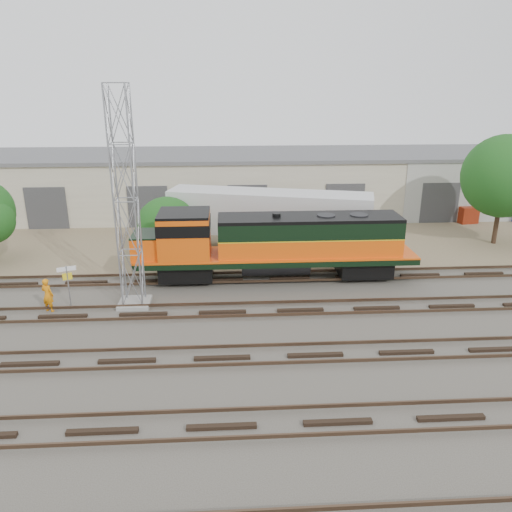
{
  "coord_description": "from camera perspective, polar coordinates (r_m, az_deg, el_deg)",
  "views": [
    {
      "loc": [
        0.33,
        -21.66,
        11.14
      ],
      "look_at": [
        1.86,
        4.0,
        2.2
      ],
      "focal_mm": 35.0,
      "sensor_mm": 36.0,
      "label": 1
    }
  ],
  "objects": [
    {
      "name": "ground",
      "position": [
        24.36,
        -3.85,
        -8.09
      ],
      "size": [
        140.0,
        140.0,
        0.0
      ],
      "primitive_type": "plane",
      "color": "#47423A",
      "rests_on": "ground"
    },
    {
      "name": "dirt_strip",
      "position": [
        38.31,
        -3.77,
        2.24
      ],
      "size": [
        80.0,
        16.0,
        0.02
      ],
      "primitive_type": "cube",
      "color": "#726047",
      "rests_on": "ground"
    },
    {
      "name": "tracks",
      "position": [
        21.69,
        -3.89,
        -11.53
      ],
      "size": [
        80.0,
        20.4,
        0.28
      ],
      "color": "black",
      "rests_on": "ground"
    },
    {
      "name": "warehouse",
      "position": [
        45.43,
        -3.76,
        8.37
      ],
      "size": [
        58.4,
        10.4,
        5.3
      ],
      "color": "beige",
      "rests_on": "ground"
    },
    {
      "name": "locomotive",
      "position": [
        29.15,
        1.75,
        1.48
      ],
      "size": [
        16.43,
        2.88,
        3.95
      ],
      "color": "black",
      "rests_on": "tracks"
    },
    {
      "name": "signal_tower",
      "position": [
        25.66,
        -14.61,
        5.68
      ],
      "size": [
        1.64,
        1.64,
        11.15
      ],
      "rotation": [
        0.0,
        0.0,
        -0.02
      ],
      "color": "gray",
      "rests_on": "ground"
    },
    {
      "name": "sign_post",
      "position": [
        27.48,
        -20.74,
        -2.43
      ],
      "size": [
        0.89,
        0.38,
        2.29
      ],
      "color": "gray",
      "rests_on": "ground"
    },
    {
      "name": "worker",
      "position": [
        27.64,
        -22.72,
        -4.14
      ],
      "size": [
        0.77,
        0.64,
        1.8
      ],
      "primitive_type": "imported",
      "rotation": [
        0.0,
        0.0,
        2.77
      ],
      "color": "orange",
      "rests_on": "ground"
    },
    {
      "name": "semi_trailer",
      "position": [
        34.05,
        2.05,
        4.74
      ],
      "size": [
        13.98,
        6.19,
        4.23
      ],
      "rotation": [
        0.0,
        0.0,
        -0.26
      ],
      "color": "silver",
      "rests_on": "ground"
    },
    {
      "name": "dumpster_red",
      "position": [
        45.6,
        22.92,
        4.41
      ],
      "size": [
        1.7,
        1.62,
        1.4
      ],
      "primitive_type": "cube",
      "rotation": [
        0.0,
        0.0,
        0.16
      ],
      "color": "maroon",
      "rests_on": "ground"
    },
    {
      "name": "tree_mid",
      "position": [
        34.01,
        -9.74,
        2.9
      ],
      "size": [
        4.47,
        4.26,
        4.26
      ],
      "color": "#382619",
      "rests_on": "ground"
    },
    {
      "name": "tree_east",
      "position": [
        39.46,
        27.0,
        7.86
      ],
      "size": [
        6.11,
        5.82,
        7.86
      ],
      "color": "#382619",
      "rests_on": "ground"
    }
  ]
}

